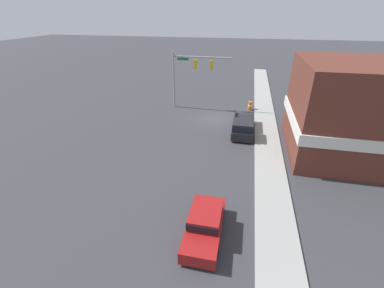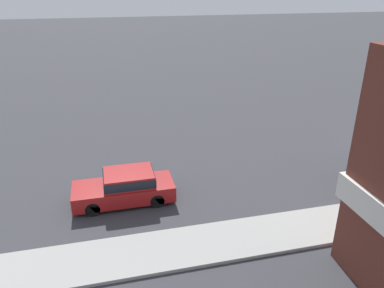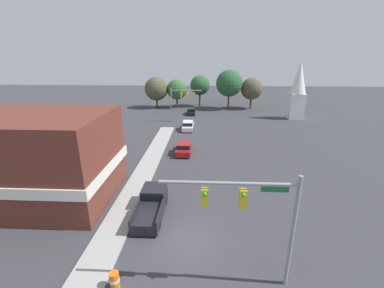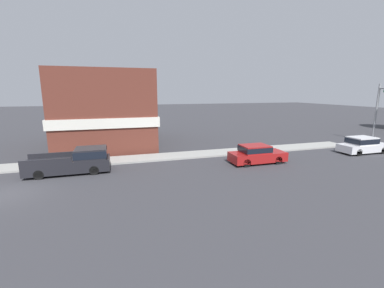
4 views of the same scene
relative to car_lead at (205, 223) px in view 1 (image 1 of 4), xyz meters
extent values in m
plane|color=#38383D|center=(1.69, -17.28, -0.79)|extent=(200.00, 200.00, 0.00)
cube|color=#9E9E99|center=(-4.01, -17.28, -0.72)|extent=(2.40, 60.00, 0.14)
cylinder|color=gray|center=(7.54, -20.71, 2.66)|extent=(0.22, 0.22, 6.91)
cylinder|color=gray|center=(3.97, -20.71, 5.62)|extent=(7.14, 0.18, 0.18)
cube|color=gold|center=(4.76, -20.71, 4.75)|extent=(0.36, 0.36, 1.05)
sphere|color=green|center=(4.76, -20.91, 5.07)|extent=(0.22, 0.22, 0.22)
cube|color=gold|center=(2.78, -20.71, 4.75)|extent=(0.36, 0.36, 1.05)
sphere|color=green|center=(2.78, -20.91, 5.07)|extent=(0.22, 0.22, 0.22)
cube|color=#196B38|center=(6.34, -20.71, 5.33)|extent=(1.40, 0.04, 0.30)
cylinder|color=black|center=(-0.83, 1.54, -0.46)|extent=(0.22, 0.66, 0.66)
cylinder|color=black|center=(0.83, 1.54, -0.46)|extent=(0.22, 0.66, 0.66)
cylinder|color=black|center=(-0.83, -1.33, -0.46)|extent=(0.22, 0.66, 0.66)
cylinder|color=black|center=(0.83, -1.33, -0.46)|extent=(0.22, 0.66, 0.66)
cube|color=maroon|center=(0.00, 0.10, -0.24)|extent=(1.88, 4.63, 0.74)
cube|color=maroon|center=(0.00, -0.17, 0.43)|extent=(1.73, 2.22, 0.61)
cube|color=black|center=(0.00, -0.17, 0.43)|extent=(1.75, 2.31, 0.42)
cylinder|color=black|center=(-2.50, -12.71, -0.46)|extent=(0.22, 0.66, 0.66)
cylinder|color=black|center=(-0.65, -12.71, -0.46)|extent=(0.22, 0.66, 0.66)
cylinder|color=black|center=(-2.50, -16.23, -0.46)|extent=(0.22, 0.66, 0.66)
cylinder|color=black|center=(-0.65, -16.23, -0.46)|extent=(0.22, 0.66, 0.66)
cube|color=black|center=(-1.57, -14.47, -0.19)|extent=(2.07, 5.68, 0.85)
cube|color=black|center=(-1.57, -12.91, 0.62)|extent=(1.97, 2.16, 0.76)
cube|color=black|center=(-1.57, -12.91, 0.62)|extent=(1.99, 2.24, 0.53)
cube|color=black|center=(-2.55, -15.70, 0.41)|extent=(0.12, 3.22, 0.35)
cube|color=black|center=(-0.60, -15.70, 0.41)|extent=(0.12, 3.22, 0.35)
cylinder|color=orange|center=(-2.21, -21.52, -0.25)|extent=(0.54, 0.54, 1.09)
cylinder|color=white|center=(-2.21, -21.52, -0.20)|extent=(0.55, 0.55, 0.20)
cube|color=brown|center=(-11.90, -11.94, 3.15)|extent=(12.38, 9.47, 7.90)
cube|color=silver|center=(-11.90, -11.94, 2.26)|extent=(12.68, 9.77, 0.90)
camera|label=1|loc=(-1.54, 10.57, 10.55)|focal=24.00mm
camera|label=2|loc=(-15.46, 0.63, 8.75)|focal=35.00mm
camera|label=3|loc=(2.71, -32.44, 11.75)|focal=24.00mm
camera|label=4|loc=(18.21, -11.07, 5.08)|focal=24.00mm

